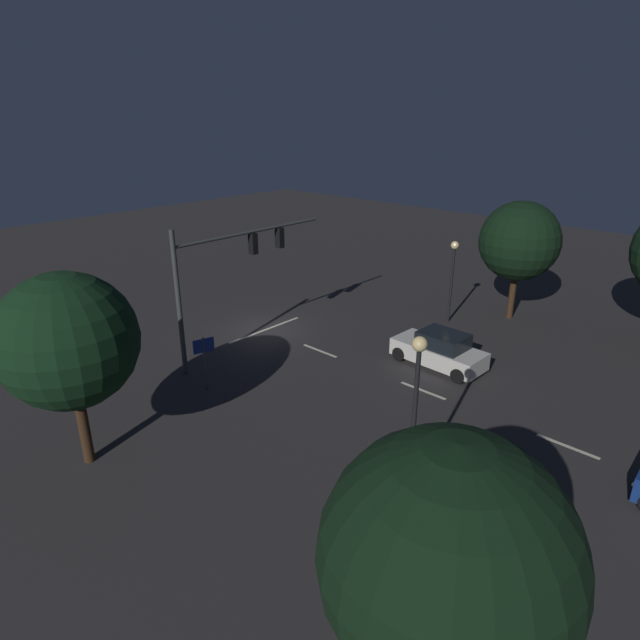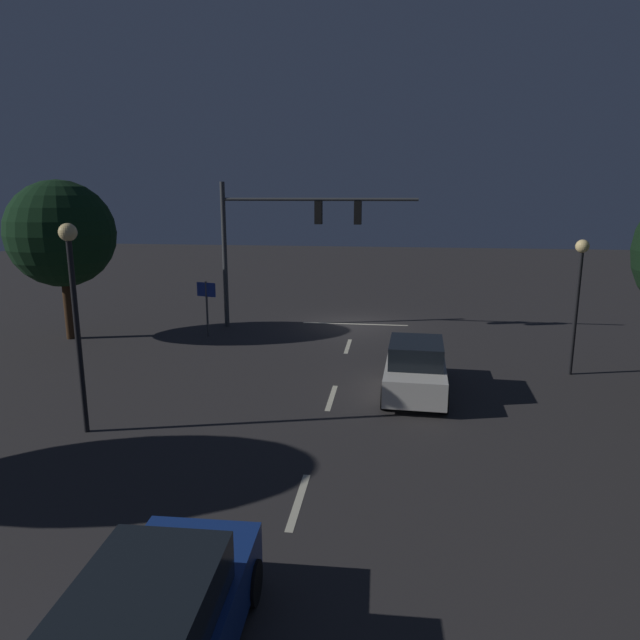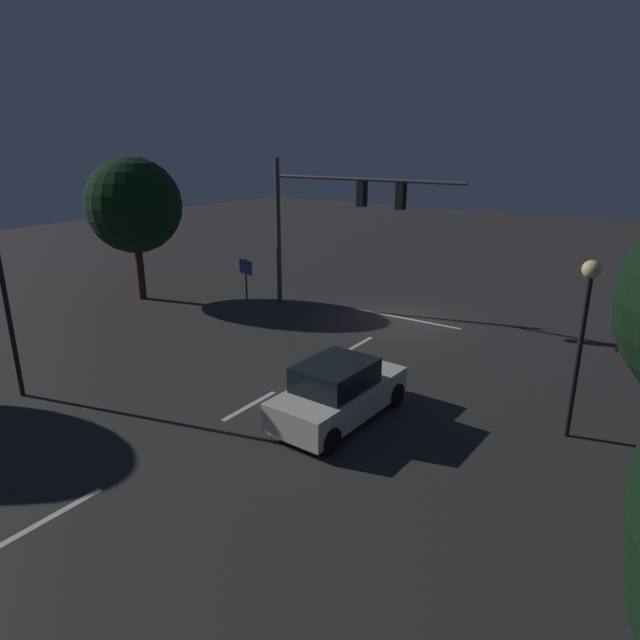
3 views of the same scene
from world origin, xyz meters
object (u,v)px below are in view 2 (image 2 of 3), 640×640
at_px(car_approaching, 415,368).
at_px(route_sign, 206,297).
at_px(car_distant, 153,635).
at_px(tree_right_far, 61,234).
at_px(street_lamp_left_kerb, 579,280).
at_px(street_lamp_right_kerb, 73,291).
at_px(traffic_signal_assembly, 285,228).

relative_size(car_approaching, route_sign, 1.84).
bearing_deg(car_distant, car_approaching, -107.22).
bearing_deg(tree_right_far, car_approaching, 161.13).
bearing_deg(car_approaching, car_distant, 72.78).
bearing_deg(street_lamp_left_kerb, tree_right_far, -6.78).
height_order(street_lamp_right_kerb, route_sign, street_lamp_right_kerb).
bearing_deg(street_lamp_left_kerb, car_distant, 57.56).
xyz_separation_m(traffic_signal_assembly, route_sign, (3.10, 2.00, -2.83)).
height_order(traffic_signal_assembly, street_lamp_right_kerb, traffic_signal_assembly).
bearing_deg(tree_right_far, car_distant, 123.66).
height_order(car_approaching, tree_right_far, tree_right_far).
distance_m(route_sign, tree_right_far, 6.43).
distance_m(car_approaching, street_lamp_right_kerb, 9.99).
bearing_deg(route_sign, car_distant, 106.48).
bearing_deg(street_lamp_right_kerb, car_distant, 124.75).
bearing_deg(route_sign, car_approaching, 145.14).
distance_m(car_distant, street_lamp_right_kerb, 9.36).
bearing_deg(traffic_signal_assembly, street_lamp_left_kerb, 153.41).
relative_size(street_lamp_left_kerb, tree_right_far, 0.69).
bearing_deg(tree_right_far, street_lamp_left_kerb, 173.22).
bearing_deg(traffic_signal_assembly, tree_right_far, 19.58).
xyz_separation_m(street_lamp_right_kerb, tree_right_far, (5.82, -9.06, 0.70)).
xyz_separation_m(car_approaching, street_lamp_left_kerb, (-5.36, -2.58, 2.47)).
distance_m(car_distant, street_lamp_left_kerb, 16.78).
relative_size(route_sign, tree_right_far, 0.36).
bearing_deg(traffic_signal_assembly, car_distant, 96.06).
xyz_separation_m(car_distant, route_sign, (5.17, -17.49, 0.94)).
relative_size(car_approaching, car_distant, 1.00).
relative_size(traffic_signal_assembly, car_distant, 1.99).
relative_size(street_lamp_right_kerb, tree_right_far, 0.81).
distance_m(car_distant, tree_right_far, 19.99).
relative_size(street_lamp_left_kerb, route_sign, 1.91).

